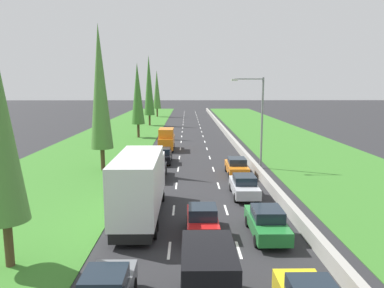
{
  "coord_description": "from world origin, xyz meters",
  "views": [
    {
      "loc": [
        -0.83,
        -2.3,
        8.18
      ],
      "look_at": [
        -0.27,
        41.15,
        1.25
      ],
      "focal_mm": 34.18,
      "sensor_mm": 36.0,
      "label": 1
    }
  ],
  "objects_px": {
    "black_sedan_left_lane": "(156,169)",
    "green_sedan_right_lane": "(267,222)",
    "poplar_tree_fifth": "(157,90)",
    "street_light_mast": "(259,116)",
    "orange_sedan_right_lane": "(237,166)",
    "poplar_tree_fourth": "(149,86)",
    "black_sedan_left_lane_fourth": "(163,156)",
    "poplar_tree_second": "(100,87)",
    "orange_van_left_lane": "(166,139)",
    "black_van_centre_lane": "(208,284)",
    "red_hatchback_centre_lane": "(202,220)",
    "silver_sedan_right_lane": "(244,186)",
    "white_box_truck_left_lane": "(140,185)",
    "poplar_tree_third": "(138,94)"
  },
  "relations": [
    {
      "from": "black_van_centre_lane",
      "to": "orange_sedan_right_lane",
      "type": "distance_m",
      "value": 21.58
    },
    {
      "from": "poplar_tree_second",
      "to": "poplar_tree_fourth",
      "type": "relative_size",
      "value": 0.97
    },
    {
      "from": "street_light_mast",
      "to": "green_sedan_right_lane",
      "type": "bearing_deg",
      "value": -99.09
    },
    {
      "from": "green_sedan_right_lane",
      "to": "silver_sedan_right_lane",
      "type": "xyz_separation_m",
      "value": [
        -0.1,
        7.35,
        0.0
      ]
    },
    {
      "from": "black_van_centre_lane",
      "to": "orange_sedan_right_lane",
      "type": "height_order",
      "value": "black_van_centre_lane"
    },
    {
      "from": "orange_van_left_lane",
      "to": "green_sedan_right_lane",
      "type": "relative_size",
      "value": 1.09
    },
    {
      "from": "orange_van_left_lane",
      "to": "silver_sedan_right_lane",
      "type": "height_order",
      "value": "orange_van_left_lane"
    },
    {
      "from": "silver_sedan_right_lane",
      "to": "green_sedan_right_lane",
      "type": "bearing_deg",
      "value": -89.2
    },
    {
      "from": "poplar_tree_fourth",
      "to": "poplar_tree_third",
      "type": "bearing_deg",
      "value": -89.88
    },
    {
      "from": "orange_van_left_lane",
      "to": "poplar_tree_fifth",
      "type": "bearing_deg",
      "value": 95.94
    },
    {
      "from": "silver_sedan_right_lane",
      "to": "orange_sedan_right_lane",
      "type": "xyz_separation_m",
      "value": [
        0.33,
        6.59,
        0.0
      ]
    },
    {
      "from": "black_sedan_left_lane",
      "to": "green_sedan_right_lane",
      "type": "relative_size",
      "value": 1.0
    },
    {
      "from": "black_van_centre_lane",
      "to": "poplar_tree_fifth",
      "type": "xyz_separation_m",
      "value": [
        -8.76,
        86.19,
        5.81
      ]
    },
    {
      "from": "black_sedan_left_lane",
      "to": "poplar_tree_third",
      "type": "xyz_separation_m",
      "value": [
        -4.97,
        26.08,
        6.15
      ]
    },
    {
      "from": "green_sedan_right_lane",
      "to": "black_van_centre_lane",
      "type": "bearing_deg",
      "value": -116.46
    },
    {
      "from": "black_sedan_left_lane_fourth",
      "to": "orange_van_left_lane",
      "type": "relative_size",
      "value": 0.92
    },
    {
      "from": "black_van_centre_lane",
      "to": "street_light_mast",
      "type": "height_order",
      "value": "street_light_mast"
    },
    {
      "from": "orange_sedan_right_lane",
      "to": "poplar_tree_fourth",
      "type": "relative_size",
      "value": 0.31
    },
    {
      "from": "green_sedan_right_lane",
      "to": "orange_sedan_right_lane",
      "type": "bearing_deg",
      "value": 89.07
    },
    {
      "from": "green_sedan_right_lane",
      "to": "silver_sedan_right_lane",
      "type": "distance_m",
      "value": 7.35
    },
    {
      "from": "orange_sedan_right_lane",
      "to": "poplar_tree_fourth",
      "type": "bearing_deg",
      "value": 106.09
    },
    {
      "from": "poplar_tree_second",
      "to": "poplar_tree_third",
      "type": "bearing_deg",
      "value": 88.89
    },
    {
      "from": "red_hatchback_centre_lane",
      "to": "poplar_tree_fifth",
      "type": "relative_size",
      "value": 0.32
    },
    {
      "from": "black_van_centre_lane",
      "to": "red_hatchback_centre_lane",
      "type": "distance_m",
      "value": 7.56
    },
    {
      "from": "black_sedan_left_lane",
      "to": "street_light_mast",
      "type": "height_order",
      "value": "street_light_mast"
    },
    {
      "from": "green_sedan_right_lane",
      "to": "poplar_tree_fifth",
      "type": "xyz_separation_m",
      "value": [
        -12.38,
        78.91,
        6.4
      ]
    },
    {
      "from": "black_van_centre_lane",
      "to": "poplar_tree_second",
      "type": "relative_size",
      "value": 0.35
    },
    {
      "from": "black_sedan_left_lane_fourth",
      "to": "street_light_mast",
      "type": "height_order",
      "value": "street_light_mast"
    },
    {
      "from": "red_hatchback_centre_lane",
      "to": "orange_sedan_right_lane",
      "type": "relative_size",
      "value": 0.87
    },
    {
      "from": "black_sedan_left_lane_fourth",
      "to": "poplar_tree_second",
      "type": "distance_m",
      "value": 9.77
    },
    {
      "from": "white_box_truck_left_lane",
      "to": "black_van_centre_lane",
      "type": "height_order",
      "value": "white_box_truck_left_lane"
    },
    {
      "from": "poplar_tree_third",
      "to": "poplar_tree_fourth",
      "type": "distance_m",
      "value": 18.05
    },
    {
      "from": "black_van_centre_lane",
      "to": "poplar_tree_second",
      "type": "height_order",
      "value": "poplar_tree_second"
    },
    {
      "from": "black_sedan_left_lane_fourth",
      "to": "street_light_mast",
      "type": "xyz_separation_m",
      "value": [
        9.63,
        -2.68,
        4.42
      ]
    },
    {
      "from": "green_sedan_right_lane",
      "to": "poplar_tree_fifth",
      "type": "distance_m",
      "value": 80.13
    },
    {
      "from": "black_sedan_left_lane_fourth",
      "to": "silver_sedan_right_lane",
      "type": "distance_m",
      "value": 13.88
    },
    {
      "from": "black_sedan_left_lane",
      "to": "poplar_tree_fourth",
      "type": "distance_m",
      "value": 44.99
    },
    {
      "from": "white_box_truck_left_lane",
      "to": "poplar_tree_fifth",
      "type": "bearing_deg",
      "value": 93.88
    },
    {
      "from": "green_sedan_right_lane",
      "to": "street_light_mast",
      "type": "height_order",
      "value": "street_light_mast"
    },
    {
      "from": "green_sedan_right_lane",
      "to": "poplar_tree_third",
      "type": "distance_m",
      "value": 41.29
    },
    {
      "from": "black_sedan_left_lane",
      "to": "black_sedan_left_lane_fourth",
      "type": "height_order",
      "value": "same"
    },
    {
      "from": "poplar_tree_fifth",
      "to": "street_light_mast",
      "type": "relative_size",
      "value": 1.37
    },
    {
      "from": "orange_van_left_lane",
      "to": "poplar_tree_third",
      "type": "height_order",
      "value": "poplar_tree_third"
    },
    {
      "from": "poplar_tree_fourth",
      "to": "orange_sedan_right_lane",
      "type": "bearing_deg",
      "value": -73.91
    },
    {
      "from": "orange_sedan_right_lane",
      "to": "poplar_tree_fourth",
      "type": "xyz_separation_m",
      "value": [
        -12.41,
        43.04,
        7.43
      ]
    },
    {
      "from": "red_hatchback_centre_lane",
      "to": "street_light_mast",
      "type": "xyz_separation_m",
      "value": [
        6.2,
        16.49,
        4.4
      ]
    },
    {
      "from": "black_sedan_left_lane",
      "to": "green_sedan_right_lane",
      "type": "xyz_separation_m",
      "value": [
        7.18,
        -12.9,
        0.0
      ]
    },
    {
      "from": "orange_van_left_lane",
      "to": "street_light_mast",
      "type": "bearing_deg",
      "value": -47.64
    },
    {
      "from": "white_box_truck_left_lane",
      "to": "orange_sedan_right_lane",
      "type": "distance_m",
      "value": 13.5
    },
    {
      "from": "green_sedan_right_lane",
      "to": "poplar_tree_third",
      "type": "relative_size",
      "value": 0.38
    }
  ]
}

